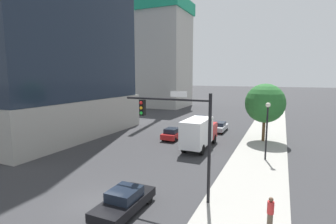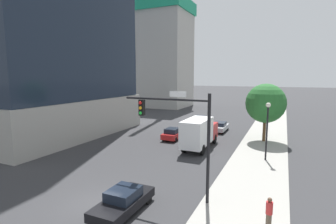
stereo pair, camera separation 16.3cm
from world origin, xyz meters
name	(u,v)px [view 1 (the left image)]	position (x,y,z in m)	size (l,w,h in m)	color
ground_plane	(97,204)	(0.00, 0.00, 0.00)	(400.00, 400.00, 0.00)	#333335
sidewalk	(264,143)	(8.54, 20.00, 0.07)	(5.08, 120.00, 0.15)	#9E9B93
construction_building	(161,50)	(-19.40, 49.64, 14.80)	(14.58, 21.60, 37.02)	#B2AFA8
traffic_light_pole	(180,125)	(4.48, 2.82, 4.90)	(5.88, 0.48, 6.89)	black
street_lamp	(267,122)	(9.12, 13.17, 3.73)	(0.44, 0.44, 5.42)	black
street_tree	(265,103)	(8.44, 20.59, 4.76)	(4.69, 4.69, 6.97)	brown
car_red	(173,134)	(-2.16, 17.44, 0.71)	(1.81, 4.23, 1.48)	red
car_silver	(219,127)	(2.14, 24.36, 0.72)	(1.91, 4.25, 1.38)	#B7B7BC
car_white	(200,120)	(-2.16, 29.11, 0.71)	(1.94, 4.03, 1.42)	silver
car_black	(124,201)	(2.14, -0.07, 0.70)	(1.89, 4.42, 1.42)	black
box_truck	(199,132)	(2.14, 14.56, 1.89)	(2.27, 7.26, 3.43)	#B21E1E
pedestrian_red_shirt	(270,213)	(10.04, 1.38, 1.03)	(0.34, 0.34, 1.73)	brown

